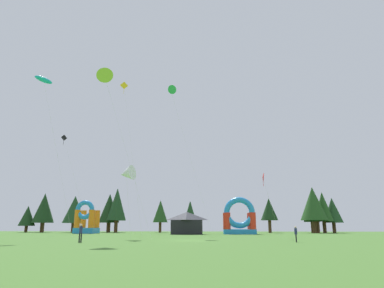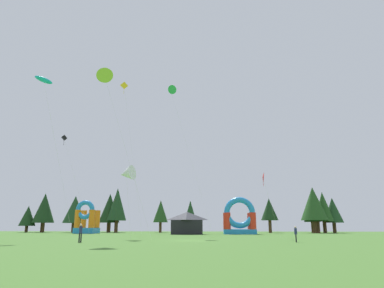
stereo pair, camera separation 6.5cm
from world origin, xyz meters
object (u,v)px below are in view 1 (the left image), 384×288
Objects in this scene: inflatable_red_slide at (239,221)px; festival_tent at (187,223)px; kite_red_diamond at (263,178)px; kite_cyan_parafoil at (44,80)px; person_far_side at (81,231)px; kite_white_delta at (126,174)px; kite_yellow_diamond at (124,88)px; person_left_edge at (296,233)px; inflatable_blue_arch at (86,221)px; kite_black_diamond at (64,139)px; kite_green_delta at (171,90)px; kite_lime_delta at (105,78)px.

festival_tent is (-10.00, -2.68, -0.47)m from inflatable_red_slide.
kite_red_diamond is 33.01m from kite_cyan_parafoil.
kite_red_diamond reaches higher than person_far_side.
person_far_side is (-1.63, -10.10, -7.25)m from kite_white_delta.
festival_tent reaches higher than person_far_side.
kite_yellow_diamond is 33.22m from inflatable_red_slide.
inflatable_blue_arch reaches higher than person_left_edge.
kite_red_diamond is 41.98m from kite_black_diamond.
kite_yellow_diamond is (-7.54, -3.11, -0.66)m from kite_green_delta.
inflatable_red_slide is at bearing -165.81° from person_left_edge.
kite_white_delta is at bearing -107.94° from kite_green_delta.
kite_yellow_diamond reaches higher than kite_white_delta.
kite_yellow_diamond is (14.96, -11.03, 5.99)m from kite_black_diamond.
kite_red_diamond is 0.34× the size of kite_yellow_diamond.
kite_cyan_parafoil reaches higher than person_left_edge.
person_left_edge is at bearing -11.60° from kite_cyan_parafoil.
kite_lime_delta is (16.75, -25.75, 1.03)m from kite_black_diamond.
kite_red_diamond is 1.20× the size of inflatable_red_slide.
inflatable_blue_arch is at bearing 112.59° from kite_lime_delta.
festival_tent is (17.91, 23.76, -19.12)m from kite_cyan_parafoil.
inflatable_red_slide is 1.23× the size of festival_tent.
person_left_edge is (31.40, -6.45, -20.25)m from kite_cyan_parafoil.
kite_cyan_parafoil is (-29.86, -4.60, 13.30)m from kite_red_diamond.
kite_white_delta is at bearing -171.50° from kite_red_diamond.
kite_green_delta is at bearing 22.39° from kite_yellow_diamond.
kite_green_delta is 19.55m from kite_lime_delta.
kite_cyan_parafoil is 12.10× the size of person_far_side.
kite_yellow_diamond reaches higher than kite_black_diamond.
inflatable_red_slide is (17.81, 34.65, 1.47)m from person_far_side.
kite_black_diamond is 29.25m from kite_white_delta.
person_left_edge is (1.54, -11.04, -6.96)m from kite_red_diamond.
kite_green_delta is 24.76m from kite_black_diamond.
kite_yellow_diamond is (-1.79, 14.72, 4.96)m from kite_lime_delta.
kite_black_diamond is at bearing 123.05° from kite_lime_delta.
kite_red_diamond reaches higher than inflatable_red_slide.
person_left_edge is 21.37m from person_far_side.
kite_black_diamond is (-36.64, 17.55, 10.56)m from kite_red_diamond.
kite_cyan_parafoil is at bearing 160.15° from kite_lime_delta.
inflatable_blue_arch is 1.20× the size of festival_tent.
kite_green_delta reaches higher than inflatable_blue_arch.
inflatable_blue_arch is at bearing 119.19° from kite_white_delta.
kite_yellow_diamond reaches higher than kite_cyan_parafoil.
person_far_side is 0.26× the size of inflatable_blue_arch.
kite_green_delta is 25.01m from festival_tent.
kite_lime_delta is 0.81× the size of kite_yellow_diamond.
kite_cyan_parafoil is at bearing 108.86° from person_far_side.
festival_tent is at bearing 77.08° from kite_green_delta.
kite_green_delta is at bearing -134.94° from inflatable_red_slide.
kite_red_diamond is 24.26m from kite_green_delta.
inflatable_red_slide reaches higher than person_left_edge.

